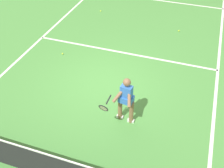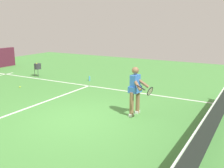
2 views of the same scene
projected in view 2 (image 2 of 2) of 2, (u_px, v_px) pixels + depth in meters
The scene contains 8 objects.
ground_plane at pixel (77, 118), 8.28m from camera, with size 26.66×26.66×0.00m, color #4C9342.
service_line_marking at pixel (28, 108), 9.28m from camera, with size 7.38×0.10×0.01m, color white.
sideline_left_marking at pixel (129, 91), 11.40m from camera, with size 0.10×18.50×0.01m, color white.
court_net at pixel (210, 126), 6.29m from camera, with size 8.06×0.08×1.09m.
tennis_player at pixel (136, 89), 8.38m from camera, with size 0.86×0.91×1.55m.
tennis_ball_far at pixel (20, 87), 12.06m from camera, with size 0.07×0.07×0.07m, color #D1E533.
ball_hopper at pixel (38, 66), 14.42m from camera, with size 0.36×0.36×0.74m.
water_bottle at pixel (89, 78), 13.43m from camera, with size 0.07×0.07×0.24m, color #4C9EE5.
Camera 2 is at (6.26, 4.81, 2.93)m, focal length 42.97 mm.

